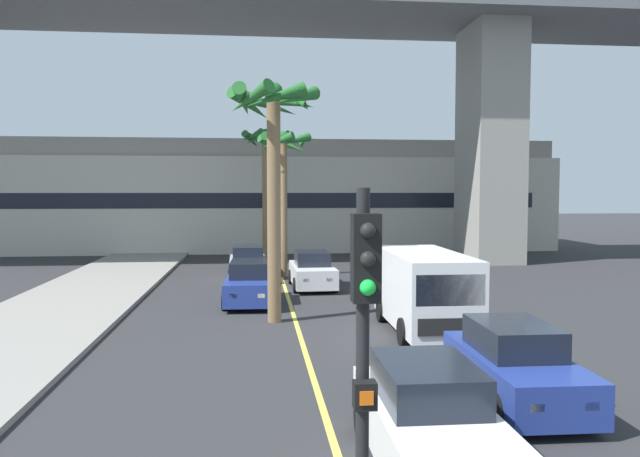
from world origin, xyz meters
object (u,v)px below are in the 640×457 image
at_px(car_queue_fourth, 250,284).
at_px(palm_tree_mid_median, 273,134).
at_px(palm_tree_near_median, 266,161).
at_px(palm_tree_far_median, 284,159).
at_px(delivery_van, 424,289).
at_px(car_queue_front, 312,271).
at_px(car_queue_third, 429,419).
at_px(car_queue_second, 248,264).
at_px(traffic_light_median_near, 364,358).
at_px(car_queue_fifth, 515,366).

xyz_separation_m(car_queue_fourth, palm_tree_mid_median, (0.79, -3.31, 5.24)).
height_order(palm_tree_near_median, palm_tree_far_median, palm_tree_near_median).
distance_m(car_queue_fourth, delivery_van, 7.37).
bearing_deg(car_queue_fourth, car_queue_front, 52.56).
bearing_deg(palm_tree_mid_median, car_queue_third, -79.26).
xyz_separation_m(car_queue_front, car_queue_second, (-2.78, 2.93, 0.00)).
height_order(car_queue_front, palm_tree_near_median, palm_tree_near_median).
relative_size(car_queue_front, palm_tree_far_median, 0.59).
bearing_deg(palm_tree_near_median, car_queue_second, -97.33).
height_order(car_queue_third, car_queue_fourth, same).
bearing_deg(palm_tree_far_median, car_queue_third, -86.73).
xyz_separation_m(traffic_light_median_near, palm_tree_far_median, (0.47, 24.54, 2.96)).
distance_m(delivery_van, palm_tree_mid_median, 6.68).
distance_m(car_queue_fourth, traffic_light_median_near, 17.76).
relative_size(car_queue_third, palm_tree_far_median, 0.59).
relative_size(car_queue_front, delivery_van, 0.78).
xyz_separation_m(car_queue_front, car_queue_third, (0.16, -17.39, 0.00)).
height_order(car_queue_front, car_queue_second, same).
distance_m(car_queue_front, car_queue_second, 4.04).
distance_m(traffic_light_median_near, palm_tree_far_median, 24.72).
distance_m(car_queue_fifth, traffic_light_median_near, 7.76).
relative_size(car_queue_second, car_queue_fourth, 1.00).
bearing_deg(car_queue_second, car_queue_front, -46.54).
bearing_deg(car_queue_front, palm_tree_far_median, 106.59).
xyz_separation_m(car_queue_front, car_queue_fourth, (-2.65, -3.46, 0.00)).
xyz_separation_m(traffic_light_median_near, palm_tree_mid_median, (-0.36, 14.30, 3.25)).
bearing_deg(delivery_van, car_queue_second, 114.45).
relative_size(car_queue_front, car_queue_second, 1.00).
distance_m(car_queue_second, traffic_light_median_near, 24.12).
bearing_deg(car_queue_fourth, car_queue_second, 91.20).
bearing_deg(car_queue_fifth, car_queue_fourth, 114.95).
relative_size(car_queue_fifth, traffic_light_median_near, 0.98).
relative_size(car_queue_fifth, palm_tree_mid_median, 0.55).
distance_m(car_queue_third, palm_tree_far_median, 21.48).
relative_size(delivery_van, palm_tree_mid_median, 0.70).
relative_size(car_queue_second, delivery_van, 0.79).
bearing_deg(car_queue_fourth, palm_tree_far_median, 76.92).
height_order(car_queue_second, car_queue_third, same).
bearing_deg(car_queue_third, car_queue_fourth, 101.37).
relative_size(car_queue_second, palm_tree_far_median, 0.59).
distance_m(car_queue_third, palm_tree_mid_median, 12.01).
relative_size(car_queue_fourth, traffic_light_median_near, 0.99).
relative_size(car_queue_second, traffic_light_median_near, 0.99).
relative_size(palm_tree_near_median, palm_tree_mid_median, 1.04).
bearing_deg(car_queue_third, car_queue_front, 90.52).
height_order(delivery_van, palm_tree_mid_median, palm_tree_mid_median).
xyz_separation_m(delivery_van, palm_tree_near_median, (-4.26, 19.61, 4.68)).
height_order(car_queue_front, delivery_van, delivery_van).
bearing_deg(delivery_van, car_queue_third, -105.13).
distance_m(car_queue_third, traffic_light_median_near, 4.50).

